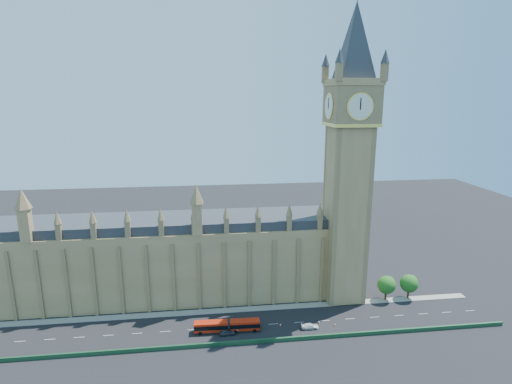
{
  "coord_description": "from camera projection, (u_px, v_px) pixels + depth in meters",
  "views": [
    {
      "loc": [
        -6.31,
        -106.38,
        66.52
      ],
      "look_at": [
        7.98,
        10.0,
        38.74
      ],
      "focal_mm": 28.0,
      "sensor_mm": 36.0,
      "label": 1
    }
  ],
  "objects": [
    {
      "name": "red_bus",
      "position": [
        227.0,
        326.0,
        116.17
      ],
      "size": [
        19.15,
        3.56,
        3.24
      ],
      "rotation": [
        0.0,
        0.0,
        -0.03
      ],
      "color": "red",
      "rests_on": "ground"
    },
    {
      "name": "cone_a",
      "position": [
        281.0,
        325.0,
        119.22
      ],
      "size": [
        0.57,
        0.57,
        0.71
      ],
      "rotation": [
        0.0,
        0.0,
        0.35
      ],
      "color": "black",
      "rests_on": "ground"
    },
    {
      "name": "cone_c",
      "position": [
        335.0,
        325.0,
        119.31
      ],
      "size": [
        0.55,
        0.55,
        0.7
      ],
      "rotation": [
        0.0,
        0.0,
        0.29
      ],
      "color": "black",
      "rests_on": "ground"
    },
    {
      "name": "tree_east_near",
      "position": [
        387.0,
        284.0,
        133.46
      ],
      "size": [
        6.0,
        6.0,
        8.5
      ],
      "color": "#382619",
      "rests_on": "ground"
    },
    {
      "name": "elizabeth_tower",
      "position": [
        350.0,
        137.0,
        124.27
      ],
      "size": [
        20.59,
        20.59,
        105.0
      ],
      "color": "olive",
      "rests_on": "ground"
    },
    {
      "name": "cone_b",
      "position": [
        281.0,
        325.0,
        119.09
      ],
      "size": [
        0.63,
        0.63,
        0.77
      ],
      "rotation": [
        0.0,
        0.0,
        -0.37
      ],
      "color": "black",
      "rests_on": "ground"
    },
    {
      "name": "tree_east_far",
      "position": [
        410.0,
        283.0,
        134.41
      ],
      "size": [
        6.0,
        6.0,
        8.5
      ],
      "color": "#382619",
      "rests_on": "ground"
    },
    {
      "name": "car_grey",
      "position": [
        227.0,
        332.0,
        114.68
      ],
      "size": [
        4.78,
        2.19,
        1.59
      ],
      "primitive_type": "imported",
      "rotation": [
        0.0,
        0.0,
        1.64
      ],
      "color": "#393B40",
      "rests_on": "ground"
    },
    {
      "name": "bridge_parapet",
      "position": [
        236.0,
        343.0,
        110.0
      ],
      "size": [
        160.0,
        0.6,
        1.2
      ],
      "primitive_type": "cube",
      "color": "#1E4C2D",
      "rests_on": "ground"
    },
    {
      "name": "car_silver",
      "position": [
        241.0,
        330.0,
        116.2
      ],
      "size": [
        4.13,
        1.57,
        1.34
      ],
      "primitive_type": "imported",
      "rotation": [
        0.0,
        0.0,
        1.61
      ],
      "color": "#929599",
      "rests_on": "ground"
    },
    {
      "name": "ground",
      "position": [
        234.0,
        327.0,
        118.83
      ],
      "size": [
        400.0,
        400.0,
        0.0
      ],
      "primitive_type": "plane",
      "color": "black",
      "rests_on": "ground"
    },
    {
      "name": "palace_westminster",
      "position": [
        154.0,
        259.0,
        133.91
      ],
      "size": [
        120.0,
        20.0,
        28.0
      ],
      "color": "olive",
      "rests_on": "ground"
    },
    {
      "name": "cone_d",
      "position": [
        319.0,
        322.0,
        120.52
      ],
      "size": [
        0.62,
        0.62,
        0.78
      ],
      "rotation": [
        0.0,
        0.0,
        -0.32
      ],
      "color": "black",
      "rests_on": "ground"
    },
    {
      "name": "car_white",
      "position": [
        310.0,
        326.0,
        117.76
      ],
      "size": [
        5.15,
        2.11,
        1.49
      ],
      "primitive_type": "imported",
      "rotation": [
        0.0,
        0.0,
        1.57
      ],
      "color": "silver",
      "rests_on": "ground"
    },
    {
      "name": "kerb_north",
      "position": [
        232.0,
        310.0,
        127.99
      ],
      "size": [
        160.0,
        3.0,
        0.16
      ],
      "primitive_type": "cube",
      "color": "gray",
      "rests_on": "ground"
    }
  ]
}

